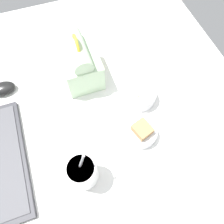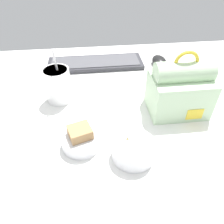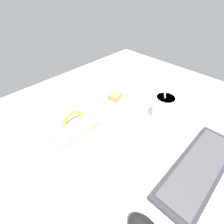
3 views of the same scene
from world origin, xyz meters
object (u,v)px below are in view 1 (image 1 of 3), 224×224
(keyboard, at_px, (5,159))
(computer_mouse, at_px, (2,89))
(bento_bowl_sandwich, at_px, (141,132))
(soup_cup, at_px, (83,172))
(bento_bowl_snacks, at_px, (140,96))
(lunch_bag, at_px, (80,63))

(keyboard, bearing_deg, computer_mouse, -5.42)
(keyboard, relative_size, bento_bowl_sandwich, 3.85)
(soup_cup, height_order, bento_bowl_snacks, soup_cup)
(lunch_bag, distance_m, bento_bowl_snacks, 0.25)
(keyboard, height_order, lunch_bag, lunch_bag)
(soup_cup, height_order, computer_mouse, soup_cup)
(lunch_bag, relative_size, soup_cup, 1.06)
(bento_bowl_snacks, relative_size, computer_mouse, 1.19)
(lunch_bag, xyz_separation_m, computer_mouse, (0.03, 0.30, -0.06))
(lunch_bag, height_order, bento_bowl_sandwich, lunch_bag)
(soup_cup, bearing_deg, computer_mouse, 26.43)
(bento_bowl_sandwich, height_order, bento_bowl_snacks, bento_bowl_sandwich)
(bento_bowl_sandwich, height_order, computer_mouse, bento_bowl_sandwich)
(keyboard, xyz_separation_m, soup_cup, (-0.13, -0.23, 0.05))
(computer_mouse, bearing_deg, lunch_bag, -95.62)
(bento_bowl_sandwich, xyz_separation_m, bento_bowl_snacks, (0.13, -0.05, 0.00))
(keyboard, height_order, bento_bowl_snacks, bento_bowl_snacks)
(bento_bowl_snacks, distance_m, computer_mouse, 0.52)
(soup_cup, xyz_separation_m, computer_mouse, (0.41, 0.20, -0.04))
(keyboard, distance_m, bento_bowl_sandwich, 0.45)
(keyboard, xyz_separation_m, bento_bowl_sandwich, (-0.06, -0.45, 0.01))
(bento_bowl_sandwich, bearing_deg, keyboard, 81.96)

